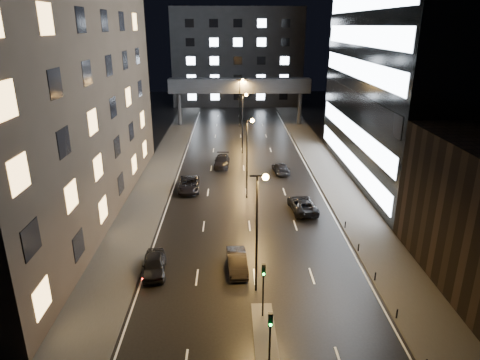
{
  "coord_description": "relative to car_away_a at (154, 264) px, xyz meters",
  "views": [
    {
      "loc": [
        -1.99,
        -22.0,
        20.59
      ],
      "look_at": [
        -0.96,
        23.64,
        4.0
      ],
      "focal_mm": 32.0,
      "sensor_mm": 36.0,
      "label": 1
    }
  ],
  "objects": [
    {
      "name": "ground",
      "position": [
        8.78,
        29.15,
        -0.83
      ],
      "size": [
        160.0,
        160.0,
        0.0
      ],
      "primitive_type": "plane",
      "color": "black",
      "rests_on": "ground"
    },
    {
      "name": "sidewalk_left",
      "position": [
        -3.72,
        24.15,
        -0.75
      ],
      "size": [
        5.0,
        110.0,
        0.15
      ],
      "primitive_type": "cube",
      "color": "#383533",
      "rests_on": "ground"
    },
    {
      "name": "sidewalk_right",
      "position": [
        21.28,
        24.15,
        -0.75
      ],
      "size": [
        5.0,
        110.0,
        0.15
      ],
      "primitive_type": "cube",
      "color": "#383533",
      "rests_on": "ground"
    },
    {
      "name": "building_left",
      "position": [
        -13.72,
        13.15,
        19.17
      ],
      "size": [
        15.0,
        48.0,
        40.0
      ],
      "primitive_type": "cube",
      "color": "#2D2319",
      "rests_on": "ground"
    },
    {
      "name": "building_right_glass",
      "position": [
        33.78,
        25.15,
        21.67
      ],
      "size": [
        20.0,
        36.0,
        45.0
      ],
      "primitive_type": "cube",
      "color": "black",
      "rests_on": "ground"
    },
    {
      "name": "building_far",
      "position": [
        8.78,
        87.15,
        11.67
      ],
      "size": [
        34.0,
        14.0,
        25.0
      ],
      "primitive_type": "cube",
      "color": "#333335",
      "rests_on": "ground"
    },
    {
      "name": "skybridge",
      "position": [
        8.78,
        59.15,
        7.51
      ],
      "size": [
        30.0,
        3.0,
        10.0
      ],
      "color": "#333335",
      "rests_on": "ground"
    },
    {
      "name": "median_island",
      "position": [
        9.08,
        -8.85,
        -0.75
      ],
      "size": [
        1.6,
        8.0,
        0.15
      ],
      "primitive_type": "cube",
      "color": "#383533",
      "rests_on": "ground"
    },
    {
      "name": "traffic_signal_near",
      "position": [
        9.08,
        -6.35,
        2.27
      ],
      "size": [
        0.28,
        0.34,
        4.4
      ],
      "color": "black",
      "rests_on": "median_island"
    },
    {
      "name": "traffic_signal_far",
      "position": [
        9.08,
        -11.85,
        2.27
      ],
      "size": [
        0.28,
        0.34,
        4.4
      ],
      "color": "black",
      "rests_on": "median_island"
    },
    {
      "name": "bollard_row",
      "position": [
        18.98,
        -4.35,
        -0.38
      ],
      "size": [
        0.12,
        25.12,
        0.9
      ],
      "color": "black",
      "rests_on": "ground"
    },
    {
      "name": "streetlight_near",
      "position": [
        8.94,
        -2.85,
        5.67
      ],
      "size": [
        1.45,
        0.5,
        10.15
      ],
      "color": "black",
      "rests_on": "ground"
    },
    {
      "name": "streetlight_mid_a",
      "position": [
        8.94,
        17.15,
        5.67
      ],
      "size": [
        1.45,
        0.5,
        10.15
      ],
      "color": "black",
      "rests_on": "ground"
    },
    {
      "name": "streetlight_mid_b",
      "position": [
        8.94,
        37.15,
        5.67
      ],
      "size": [
        1.45,
        0.5,
        10.15
      ],
      "color": "black",
      "rests_on": "ground"
    },
    {
      "name": "streetlight_far",
      "position": [
        8.94,
        57.15,
        5.67
      ],
      "size": [
        1.45,
        0.5,
        10.15
      ],
      "color": "black",
      "rests_on": "ground"
    },
    {
      "name": "car_away_a",
      "position": [
        0.0,
        0.0,
        0.0
      ],
      "size": [
        2.49,
        5.04,
        1.65
      ],
      "primitive_type": "imported",
      "rotation": [
        0.0,
        0.0,
        0.11
      ],
      "color": "black",
      "rests_on": "ground"
    },
    {
      "name": "car_away_b",
      "position": [
        7.28,
        0.33,
        -0.04
      ],
      "size": [
        1.97,
        4.86,
        1.57
      ],
      "primitive_type": "imported",
      "rotation": [
        0.0,
        0.0,
        0.07
      ],
      "color": "black",
      "rests_on": "ground"
    },
    {
      "name": "car_away_c",
      "position": [
        1.24,
        19.97,
        -0.01
      ],
      "size": [
        3.0,
        5.99,
        1.63
      ],
      "primitive_type": "imported",
      "rotation": [
        0.0,
        0.0,
        0.05
      ],
      "color": "black",
      "rests_on": "ground"
    },
    {
      "name": "car_away_d",
      "position": [
        5.42,
        30.15,
        -0.02
      ],
      "size": [
        2.51,
        5.62,
        1.6
      ],
      "primitive_type": "imported",
      "rotation": [
        0.0,
        0.0,
        -0.05
      ],
      "color": "black",
      "rests_on": "ground"
    },
    {
      "name": "car_toward_a",
      "position": [
        15.15,
        12.98,
        -0.02
      ],
      "size": [
        3.25,
        6.06,
        1.62
      ],
      "primitive_type": "imported",
      "rotation": [
        0.0,
        0.0,
        3.24
      ],
      "color": "black",
      "rests_on": "ground"
    },
    {
      "name": "car_toward_b",
      "position": [
        14.14,
        26.86,
        -0.09
      ],
      "size": [
        2.43,
        5.2,
        1.47
      ],
      "primitive_type": "imported",
      "rotation": [
        0.0,
        0.0,
        3.22
      ],
      "color": "black",
      "rests_on": "ground"
    }
  ]
}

